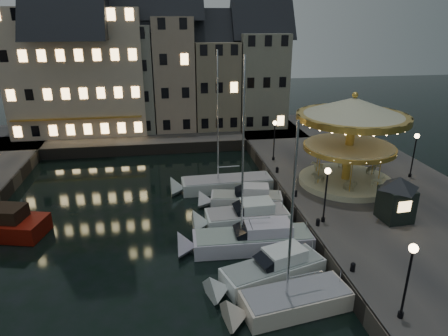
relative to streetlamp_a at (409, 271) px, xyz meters
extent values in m
plane|color=black|center=(-7.20, 9.00, -4.02)|extent=(160.00, 160.00, 0.00)
cube|color=#474442|center=(6.80, 15.00, -3.37)|extent=(16.00, 56.00, 1.30)
cube|color=#474442|center=(-15.20, 37.00, -3.37)|extent=(44.00, 12.00, 1.30)
cube|color=#47423A|center=(-1.20, 15.00, -3.37)|extent=(0.15, 44.00, 1.30)
cube|color=#47423A|center=(-13.20, 31.00, -3.37)|extent=(48.00, 0.15, 1.30)
cylinder|color=black|center=(0.00, 0.00, -2.57)|extent=(0.28, 0.28, 0.30)
cylinder|color=black|center=(0.00, 0.00, -0.82)|extent=(0.12, 0.12, 3.80)
sphere|color=#FFD18C|center=(0.00, 0.00, 1.23)|extent=(0.44, 0.44, 0.44)
cylinder|color=black|center=(0.00, 10.00, -2.57)|extent=(0.28, 0.28, 0.30)
cylinder|color=black|center=(0.00, 10.00, -0.82)|extent=(0.12, 0.12, 3.80)
sphere|color=#FFD18C|center=(0.00, 10.00, 1.23)|extent=(0.44, 0.44, 0.44)
cylinder|color=black|center=(0.00, 23.50, -2.57)|extent=(0.28, 0.28, 0.30)
cylinder|color=black|center=(0.00, 23.50, -0.82)|extent=(0.12, 0.12, 3.80)
sphere|color=#FFD18C|center=(0.00, 23.50, 1.23)|extent=(0.44, 0.44, 0.44)
cylinder|color=black|center=(11.30, 17.00, -2.57)|extent=(0.28, 0.28, 0.30)
cylinder|color=black|center=(11.30, 17.00, -0.82)|extent=(0.12, 0.12, 3.80)
sphere|color=#FFD18C|center=(11.30, 17.00, 1.23)|extent=(0.44, 0.44, 0.44)
cylinder|color=black|center=(-0.60, 4.00, -2.52)|extent=(0.28, 0.28, 0.40)
sphere|color=black|center=(-0.60, 4.00, -2.30)|extent=(0.30, 0.30, 0.30)
cylinder|color=black|center=(-0.60, 9.50, -2.52)|extent=(0.28, 0.28, 0.40)
sphere|color=black|center=(-0.60, 9.50, -2.30)|extent=(0.30, 0.30, 0.30)
cylinder|color=black|center=(-0.60, 14.50, -2.52)|extent=(0.28, 0.28, 0.40)
sphere|color=black|center=(-0.60, 14.50, -2.30)|extent=(0.30, 0.30, 0.30)
cylinder|color=black|center=(-0.60, 20.00, -2.52)|extent=(0.28, 0.28, 0.40)
sphere|color=black|center=(-0.60, 20.00, -2.30)|extent=(0.30, 0.30, 0.30)
cube|color=gray|center=(-26.70, 39.00, 2.78)|extent=(5.00, 8.00, 11.00)
cube|color=#AD9D8A|center=(-21.25, 39.00, 3.28)|extent=(5.60, 8.00, 12.00)
cube|color=gray|center=(-15.20, 39.00, 3.78)|extent=(6.20, 8.00, 13.00)
cube|color=gray|center=(-9.45, 39.00, 4.28)|extent=(5.00, 8.00, 14.00)
cube|color=gray|center=(-4.00, 39.00, 2.78)|extent=(5.60, 8.00, 11.00)
cube|color=gray|center=(2.05, 39.00, 3.28)|extent=(6.20, 8.00, 12.00)
cube|color=beige|center=(-21.20, 39.00, 4.78)|extent=(16.00, 9.00, 15.00)
cube|color=beige|center=(-4.37, 2.86, -3.57)|extent=(6.33, 3.24, 1.30)
cube|color=gray|center=(-4.37, 2.86, -2.90)|extent=(6.00, 3.01, 0.10)
cylinder|color=silver|center=(-4.97, 2.76, 2.37)|extent=(0.14, 0.14, 10.57)
cube|color=white|center=(-4.90, 5.66, -3.57)|extent=(6.81, 3.98, 1.30)
cube|color=gray|center=(-4.90, 5.66, -2.90)|extent=(6.45, 3.72, 0.10)
cube|color=white|center=(-4.16, 5.89, -2.47)|extent=(2.83, 2.27, 0.80)
cube|color=black|center=(-5.40, 5.51, -2.57)|extent=(1.51, 1.77, 0.91)
cube|color=silver|center=(-5.32, 9.33, -3.57)|extent=(8.45, 2.75, 1.30)
cube|color=gray|center=(-5.32, 9.33, -2.90)|extent=(8.02, 2.54, 0.10)
cube|color=silver|center=(-4.32, 9.30, -2.47)|extent=(3.24, 1.96, 0.80)
cube|color=black|center=(-5.99, 9.36, -2.57)|extent=(1.43, 1.77, 1.03)
cylinder|color=silver|center=(-6.16, 9.36, 2.72)|extent=(0.14, 0.14, 11.26)
cube|color=white|center=(-5.05, 12.75, -3.57)|extent=(6.42, 2.64, 1.30)
cube|color=gray|center=(-5.05, 12.75, -2.90)|extent=(6.09, 2.43, 0.10)
cube|color=white|center=(-4.29, 12.77, -2.47)|extent=(2.47, 1.90, 0.80)
cube|color=black|center=(-5.55, 12.73, -2.57)|extent=(1.15, 1.74, 0.90)
cube|color=silver|center=(-4.45, 15.83, -3.57)|extent=(6.25, 3.08, 1.30)
cube|color=gray|center=(-4.45, 15.83, -2.90)|extent=(5.93, 2.86, 0.10)
cube|color=silver|center=(-3.75, 15.69, -2.47)|extent=(2.51, 1.89, 0.80)
cube|color=black|center=(-4.92, 15.92, -2.57)|extent=(1.29, 1.57, 0.88)
cube|color=silver|center=(-5.51, 19.69, -3.57)|extent=(8.44, 2.73, 1.30)
cube|color=gray|center=(-5.51, 19.69, -2.90)|extent=(8.01, 2.52, 0.10)
cylinder|color=silver|center=(-6.34, 19.66, 2.71)|extent=(0.14, 0.14, 11.26)
cube|color=black|center=(-22.75, 13.87, -2.27)|extent=(2.78, 2.47, 1.08)
cylinder|color=beige|center=(4.63, 16.40, -2.46)|extent=(8.12, 8.12, 0.51)
cylinder|color=gold|center=(4.63, 16.40, 0.94)|extent=(0.71, 0.71, 6.30)
cylinder|color=beige|center=(4.63, 16.40, 0.84)|extent=(7.52, 7.52, 0.18)
cylinder|color=gold|center=(4.63, 16.40, 0.66)|extent=(7.80, 7.80, 0.36)
cone|color=beige|center=(4.63, 16.40, 4.19)|extent=(9.34, 9.34, 1.62)
cylinder|color=gold|center=(4.63, 16.40, 3.33)|extent=(9.34, 9.34, 0.51)
sphere|color=gold|center=(4.63, 16.40, 5.20)|extent=(0.51, 0.51, 0.51)
imported|color=beige|center=(7.34, 17.24, -1.70)|extent=(1.70, 1.23, 1.02)
cube|color=black|center=(5.25, 9.53, -1.50)|extent=(2.18, 2.18, 2.44)
pyramid|color=black|center=(5.25, 9.53, 0.64)|extent=(3.26, 3.26, 0.92)
camera|label=1|loc=(-11.06, -14.32, 11.21)|focal=32.00mm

